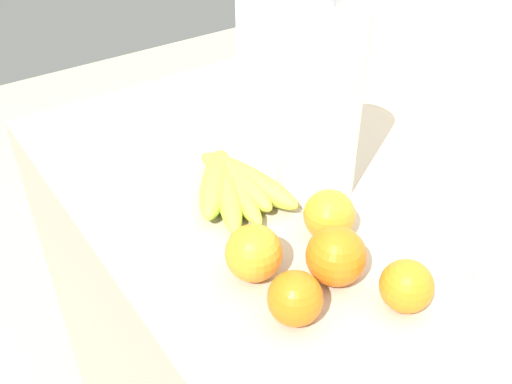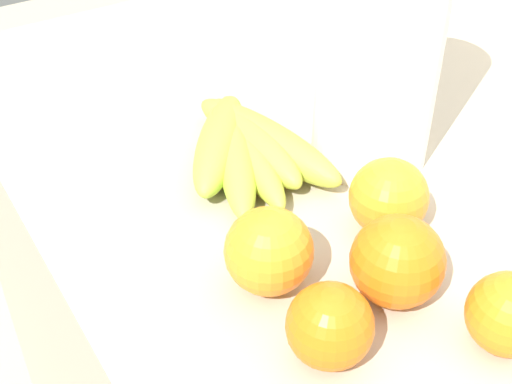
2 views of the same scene
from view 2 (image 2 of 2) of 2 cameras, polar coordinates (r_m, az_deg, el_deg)
banana_bunch at (r=0.73m, az=-0.92°, el=3.77°), size 0.21×0.16×0.04m
orange_front at (r=0.58m, az=1.02°, el=-4.72°), size 0.07×0.07×0.07m
orange_back_left at (r=0.54m, az=5.87°, el=-10.52°), size 0.07×0.07×0.07m
orange_far_right at (r=0.58m, az=11.13°, el=-5.42°), size 0.08×0.08×0.08m
orange_back_right at (r=0.57m, az=19.40°, el=-9.12°), size 0.06×0.06×0.06m
orange_right at (r=0.65m, az=10.47°, el=-0.41°), size 0.07×0.07×0.07m
paper_towel_roll at (r=0.69m, az=9.95°, el=12.58°), size 0.12×0.12×0.31m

